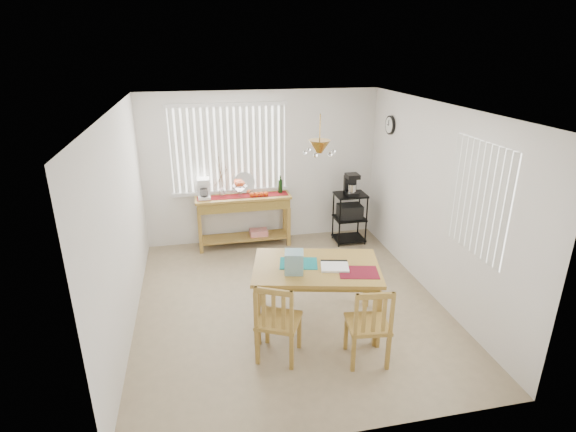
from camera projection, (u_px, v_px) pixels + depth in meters
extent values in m
cube|color=tan|center=(289.00, 303.00, 6.10)|extent=(4.00, 4.50, 0.01)
cube|color=white|center=(262.00, 167.00, 7.73)|extent=(4.00, 0.10, 2.60)
cube|color=white|center=(350.00, 314.00, 3.53)|extent=(4.00, 0.10, 2.60)
cube|color=white|center=(118.00, 226.00, 5.24)|extent=(0.10, 4.50, 2.60)
cube|color=white|center=(438.00, 202.00, 6.02)|extent=(0.10, 4.50, 2.60)
cube|color=white|center=(289.00, 103.00, 5.14)|extent=(4.00, 4.50, 0.10)
cube|color=white|center=(229.00, 149.00, 7.45)|extent=(1.90, 0.01, 1.40)
cube|color=white|center=(173.00, 152.00, 7.27)|extent=(0.07, 0.03, 1.40)
cube|color=white|center=(180.00, 152.00, 7.29)|extent=(0.07, 0.03, 1.40)
cube|color=white|center=(187.00, 151.00, 7.31)|extent=(0.07, 0.03, 1.40)
cube|color=white|center=(193.00, 151.00, 7.33)|extent=(0.07, 0.03, 1.40)
cube|color=white|center=(200.00, 151.00, 7.35)|extent=(0.07, 0.03, 1.40)
cube|color=white|center=(206.00, 151.00, 7.37)|extent=(0.07, 0.03, 1.40)
cube|color=white|center=(213.00, 150.00, 7.39)|extent=(0.07, 0.03, 1.40)
cube|color=white|center=(219.00, 150.00, 7.41)|extent=(0.07, 0.03, 1.40)
cube|color=white|center=(226.00, 150.00, 7.43)|extent=(0.07, 0.03, 1.40)
cube|color=white|center=(232.00, 149.00, 7.45)|extent=(0.07, 0.03, 1.40)
cube|color=white|center=(238.00, 149.00, 7.47)|extent=(0.07, 0.03, 1.40)
cube|color=white|center=(245.00, 149.00, 7.49)|extent=(0.07, 0.03, 1.40)
cube|color=white|center=(251.00, 149.00, 7.51)|extent=(0.07, 0.03, 1.40)
cube|color=white|center=(257.00, 148.00, 7.53)|extent=(0.07, 0.03, 1.40)
cube|color=white|center=(263.00, 148.00, 7.55)|extent=(0.07, 0.03, 1.40)
cube|color=white|center=(270.00, 148.00, 7.57)|extent=(0.07, 0.03, 1.40)
cube|color=white|center=(276.00, 147.00, 7.59)|extent=(0.07, 0.03, 1.40)
cube|color=white|center=(282.00, 147.00, 7.61)|extent=(0.07, 0.03, 1.40)
cube|color=white|center=(231.00, 192.00, 7.69)|extent=(1.98, 0.06, 0.06)
cube|color=white|center=(227.00, 105.00, 7.16)|extent=(1.98, 0.06, 0.06)
cube|color=white|center=(478.00, 199.00, 5.06)|extent=(0.01, 1.10, 1.30)
cube|color=white|center=(506.00, 214.00, 4.61)|extent=(0.03, 0.07, 1.30)
cube|color=white|center=(499.00, 211.00, 4.71)|extent=(0.03, 0.07, 1.30)
cube|color=white|center=(493.00, 207.00, 4.81)|extent=(0.03, 0.07, 1.30)
cube|color=white|center=(487.00, 204.00, 4.91)|extent=(0.03, 0.07, 1.30)
cube|color=white|center=(481.00, 201.00, 5.01)|extent=(0.03, 0.07, 1.30)
cube|color=white|center=(475.00, 198.00, 5.11)|extent=(0.03, 0.07, 1.30)
cube|color=white|center=(469.00, 195.00, 5.21)|extent=(0.03, 0.07, 1.30)
cube|color=white|center=(464.00, 192.00, 5.31)|extent=(0.03, 0.07, 1.30)
cube|color=white|center=(459.00, 189.00, 5.41)|extent=(0.03, 0.07, 1.30)
cube|color=white|center=(454.00, 186.00, 5.51)|extent=(0.03, 0.07, 1.30)
cylinder|color=black|center=(390.00, 125.00, 7.14)|extent=(0.04, 0.30, 0.30)
cylinder|color=white|center=(389.00, 125.00, 7.14)|extent=(0.01, 0.25, 0.25)
cylinder|color=olive|center=(320.00, 130.00, 4.79)|extent=(0.01, 0.01, 0.34)
cone|color=olive|center=(319.00, 147.00, 4.85)|extent=(0.24, 0.24, 0.14)
sphere|color=white|center=(333.00, 151.00, 4.90)|extent=(0.05, 0.05, 0.05)
sphere|color=white|center=(323.00, 149.00, 5.02)|extent=(0.05, 0.05, 0.05)
sphere|color=white|center=(309.00, 150.00, 4.99)|extent=(0.05, 0.05, 0.05)
sphere|color=white|center=(305.00, 153.00, 4.84)|extent=(0.05, 0.05, 0.05)
sphere|color=white|center=(316.00, 155.00, 4.73)|extent=(0.05, 0.05, 0.05)
sphere|color=white|center=(330.00, 154.00, 4.76)|extent=(0.05, 0.05, 0.05)
cube|color=#AC853A|center=(243.00, 197.00, 7.54)|extent=(1.60, 0.45, 0.04)
cube|color=olive|center=(243.00, 203.00, 7.58)|extent=(1.54, 0.41, 0.16)
cube|color=#AC853A|center=(200.00, 234.00, 7.43)|extent=(0.06, 0.06, 0.69)
cube|color=#AC853A|center=(289.00, 227.00, 7.72)|extent=(0.06, 0.06, 0.69)
cube|color=#AC853A|center=(200.00, 226.00, 7.75)|extent=(0.06, 0.06, 0.69)
cube|color=#AC853A|center=(285.00, 220.00, 8.04)|extent=(0.06, 0.06, 0.69)
cube|color=#AC853A|center=(245.00, 237.00, 7.80)|extent=(1.48, 0.39, 0.03)
cube|color=red|center=(259.00, 232.00, 7.83)|extent=(0.30, 0.22, 0.10)
cube|color=maroon|center=(243.00, 196.00, 7.53)|extent=(1.52, 0.25, 0.01)
cube|color=white|center=(204.00, 197.00, 7.40)|extent=(0.20, 0.24, 0.05)
cube|color=white|center=(204.00, 189.00, 7.43)|extent=(0.20, 0.08, 0.30)
cube|color=white|center=(203.00, 181.00, 7.28)|extent=(0.20, 0.22, 0.07)
cylinder|color=white|center=(204.00, 193.00, 7.34)|extent=(0.13, 0.13, 0.13)
cylinder|color=white|center=(240.00, 194.00, 7.49)|extent=(0.05, 0.05, 0.10)
cone|color=white|center=(240.00, 188.00, 7.45)|extent=(0.26, 0.26, 0.09)
sphere|color=red|center=(243.00, 183.00, 7.43)|extent=(0.08, 0.08, 0.08)
sphere|color=red|center=(241.00, 183.00, 7.47)|extent=(0.08, 0.08, 0.08)
sphere|color=red|center=(238.00, 183.00, 7.46)|extent=(0.08, 0.08, 0.08)
sphere|color=red|center=(237.00, 184.00, 7.41)|extent=(0.08, 0.08, 0.08)
sphere|color=red|center=(238.00, 184.00, 7.38)|extent=(0.08, 0.08, 0.08)
sphere|color=red|center=(241.00, 184.00, 7.39)|extent=(0.08, 0.08, 0.08)
sphere|color=#D83E0B|center=(252.00, 195.00, 7.47)|extent=(0.08, 0.08, 0.08)
sphere|color=#D83E0B|center=(257.00, 194.00, 7.49)|extent=(0.08, 0.08, 0.08)
sphere|color=#D83E0B|center=(261.00, 194.00, 7.50)|extent=(0.08, 0.08, 0.08)
sphere|color=#D83E0B|center=(266.00, 194.00, 7.52)|extent=(0.08, 0.08, 0.08)
cylinder|color=silver|center=(244.00, 183.00, 7.65)|extent=(0.36, 0.09, 0.35)
cylinder|color=white|center=(222.00, 193.00, 7.49)|extent=(0.08, 0.08, 0.14)
cylinder|color=#4C3823|center=(221.00, 176.00, 7.38)|extent=(0.09, 0.04, 0.44)
cylinder|color=#4C3823|center=(221.00, 174.00, 7.37)|extent=(0.14, 0.06, 0.48)
cylinder|color=#4C3823|center=(221.00, 177.00, 7.39)|extent=(0.17, 0.08, 0.36)
cylinder|color=#4C3823|center=(221.00, 173.00, 7.36)|extent=(0.06, 0.03, 0.55)
cylinder|color=#4C3823|center=(221.00, 178.00, 7.39)|extent=(0.22, 0.10, 0.31)
cylinder|color=black|center=(280.00, 186.00, 7.66)|extent=(0.07, 0.07, 0.23)
cylinder|color=black|center=(280.00, 178.00, 7.61)|extent=(0.03, 0.03, 0.08)
cylinder|color=black|center=(340.00, 223.00, 7.62)|extent=(0.03, 0.03, 0.89)
cylinder|color=black|center=(366.00, 221.00, 7.71)|extent=(0.03, 0.03, 0.89)
cylinder|color=black|center=(333.00, 215.00, 7.96)|extent=(0.03, 0.03, 0.89)
cylinder|color=black|center=(359.00, 213.00, 8.06)|extent=(0.03, 0.03, 0.89)
cube|color=black|center=(351.00, 195.00, 7.69)|extent=(0.52, 0.42, 0.03)
cube|color=black|center=(349.00, 218.00, 7.84)|extent=(0.52, 0.42, 0.03)
cube|color=black|center=(348.00, 238.00, 7.98)|extent=(0.52, 0.42, 0.03)
cube|color=black|center=(350.00, 211.00, 7.79)|extent=(0.40, 0.31, 0.23)
cube|color=black|center=(351.00, 193.00, 7.65)|extent=(0.21, 0.25, 0.05)
cube|color=black|center=(350.00, 184.00, 7.68)|extent=(0.21, 0.08, 0.31)
cube|color=black|center=(352.00, 176.00, 7.54)|extent=(0.21, 0.23, 0.07)
cylinder|color=silver|center=(352.00, 188.00, 7.61)|extent=(0.14, 0.14, 0.14)
cube|color=#AC853A|center=(316.00, 267.00, 5.38)|extent=(1.68, 1.28, 0.04)
cube|color=olive|center=(316.00, 271.00, 5.40)|extent=(1.55, 1.15, 0.06)
cube|color=#AC853A|center=(257.00, 317.00, 5.16)|extent=(0.09, 0.09, 0.70)
cube|color=#AC853A|center=(377.00, 319.00, 5.13)|extent=(0.09, 0.09, 0.70)
cube|color=#AC853A|center=(263.00, 281.00, 5.94)|extent=(0.09, 0.09, 0.70)
cube|color=#AC853A|center=(367.00, 282.00, 5.91)|extent=(0.09, 0.09, 0.70)
cube|color=#16787C|center=(299.00, 263.00, 5.42)|extent=(0.51, 0.42, 0.01)
cube|color=maroon|center=(359.00, 272.00, 5.21)|extent=(0.51, 0.42, 0.01)
cube|color=white|center=(335.00, 267.00, 5.31)|extent=(0.37, 0.32, 0.03)
cube|color=black|center=(334.00, 261.00, 5.44)|extent=(0.32, 0.10, 0.03)
cube|color=#7CABB5|center=(294.00, 262.00, 5.18)|extent=(0.26, 0.26, 0.26)
cube|color=#AC853A|center=(279.00, 321.00, 4.91)|extent=(0.59, 0.59, 0.04)
cube|color=#AC853A|center=(299.00, 331.00, 5.13)|extent=(0.06, 0.06, 0.43)
cube|color=#AC853A|center=(267.00, 327.00, 5.21)|extent=(0.06, 0.06, 0.43)
cube|color=#AC853A|center=(292.00, 352.00, 4.78)|extent=(0.06, 0.06, 0.43)
cube|color=#AC853A|center=(257.00, 347.00, 4.86)|extent=(0.06, 0.06, 0.43)
cube|color=#AC853A|center=(292.00, 312.00, 4.59)|extent=(0.05, 0.05, 0.49)
cube|color=#AC853A|center=(256.00, 307.00, 4.67)|extent=(0.05, 0.05, 0.49)
cube|color=#AC853A|center=(273.00, 292.00, 4.56)|extent=(0.38, 0.20, 0.06)
cube|color=#AC853A|center=(284.00, 313.00, 4.62)|extent=(0.05, 0.04, 0.39)
cube|color=#AC853A|center=(274.00, 312.00, 4.64)|extent=(0.05, 0.04, 0.39)
cube|color=#AC853A|center=(264.00, 310.00, 4.66)|extent=(0.05, 0.04, 0.39)
cube|color=#AC853A|center=(368.00, 324.00, 4.86)|extent=(0.49, 0.49, 0.04)
cube|color=#AC853A|center=(378.00, 331.00, 5.13)|extent=(0.05, 0.05, 0.43)
cube|color=#AC853A|center=(346.00, 333.00, 5.10)|extent=(0.05, 0.05, 0.43)
cube|color=#AC853A|center=(388.00, 352.00, 4.78)|extent=(0.05, 0.05, 0.43)
cube|color=#AC853A|center=(353.00, 354.00, 4.75)|extent=(0.05, 0.05, 0.43)
cube|color=#AC853A|center=(392.00, 313.00, 4.60)|extent=(0.04, 0.04, 0.48)
cube|color=#AC853A|center=(356.00, 315.00, 4.57)|extent=(0.04, 0.04, 0.48)
cube|color=#AC853A|center=(376.00, 296.00, 4.51)|extent=(0.40, 0.08, 0.06)
cube|color=#AC853A|center=(384.00, 315.00, 4.60)|extent=(0.04, 0.03, 0.38)
cube|color=#AC853A|center=(374.00, 316.00, 4.59)|extent=(0.04, 0.03, 0.38)
cube|color=#AC853A|center=(364.00, 316.00, 4.58)|extent=(0.04, 0.03, 0.38)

